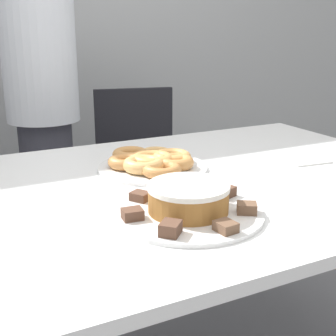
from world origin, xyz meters
TOP-DOWN VIEW (x-y plane):
  - wall_back at (0.00, 1.63)m, footprint 8.00×0.05m
  - table at (0.00, 0.00)m, footprint 1.69×1.07m
  - person_standing at (-0.13, 0.97)m, footprint 0.32×0.32m
  - office_chair_right at (0.30, 0.91)m, footprint 0.52×0.52m
  - plate_cake at (-0.07, -0.22)m, footprint 0.36×0.36m
  - plate_donuts at (0.02, 0.15)m, footprint 0.34×0.34m
  - frosted_cake at (-0.07, -0.22)m, footprint 0.19×0.19m
  - lamington_0 at (-0.14, -0.11)m, footprint 0.06×0.06m
  - lamington_1 at (-0.20, -0.21)m, footprint 0.05×0.04m
  - lamington_2 at (-0.16, -0.32)m, footprint 0.06×0.06m
  - lamington_3 at (-0.05, -0.36)m, footprint 0.04×0.05m
  - lamington_4 at (0.05, -0.30)m, footprint 0.06×0.06m
  - lamington_5 at (0.06, -0.18)m, footprint 0.06×0.06m
  - lamington_6 at (-0.02, -0.10)m, footprint 0.05×0.05m
  - donut_0 at (0.02, 0.15)m, footprint 0.13×0.13m
  - donut_1 at (0.07, 0.10)m, footprint 0.11×0.11m
  - donut_2 at (0.09, 0.15)m, footprint 0.13×0.13m
  - donut_3 at (0.07, 0.23)m, footprint 0.10×0.10m
  - donut_4 at (-0.02, 0.25)m, footprint 0.12×0.12m
  - donut_5 at (-0.06, 0.17)m, footprint 0.11×0.11m
  - donut_6 at (-0.03, 0.11)m, footprint 0.13×0.13m
  - donut_7 at (0.00, 0.05)m, footprint 0.12×0.12m
  - napkin at (0.51, 0.00)m, footprint 0.15×0.12m

SIDE VIEW (x-z plane):
  - office_chair_right at x=0.30m, z-range -0.02..0.88m
  - table at x=0.00m, z-range 0.31..1.08m
  - napkin at x=0.51m, z-range 0.77..0.78m
  - plate_cake at x=-0.07m, z-range 0.77..0.78m
  - plate_donuts at x=0.02m, z-range 0.77..0.78m
  - lamington_0 at x=-0.14m, z-range 0.78..0.80m
  - lamington_3 at x=-0.05m, z-range 0.78..0.80m
  - lamington_1 at x=-0.20m, z-range 0.78..0.80m
  - lamington_4 at x=0.05m, z-range 0.78..0.81m
  - lamington_5 at x=0.06m, z-range 0.78..0.81m
  - lamington_2 at x=-0.16m, z-range 0.78..0.81m
  - lamington_6 at x=-0.02m, z-range 0.78..0.81m
  - donut_3 at x=0.07m, z-range 0.78..0.81m
  - donut_7 at x=0.00m, z-range 0.78..0.81m
  - donut_5 at x=-0.06m, z-range 0.78..0.81m
  - donut_4 at x=-0.02m, z-range 0.78..0.82m
  - donut_2 at x=0.09m, z-range 0.78..0.82m
  - donut_1 at x=0.07m, z-range 0.78..0.82m
  - donut_6 at x=-0.03m, z-range 0.78..0.82m
  - donut_0 at x=0.02m, z-range 0.78..0.82m
  - frosted_cake at x=-0.07m, z-range 0.78..0.85m
  - person_standing at x=-0.13m, z-range 0.05..1.66m
  - wall_back at x=0.00m, z-range 0.00..2.60m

